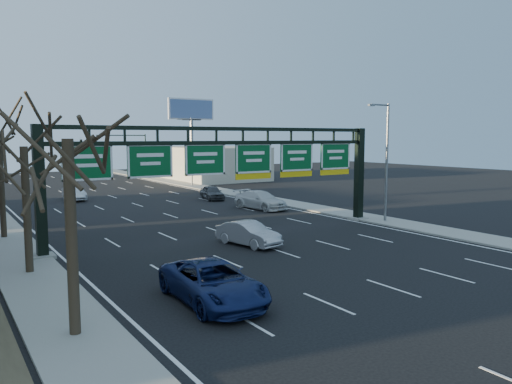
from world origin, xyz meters
TOP-DOWN VIEW (x-y plane):
  - ground at (0.00, 0.00)m, footprint 160.00×160.00m
  - sidewalk_right at (12.80, 20.00)m, footprint 3.00×120.00m
  - lane_markings at (0.00, 20.00)m, footprint 21.60×120.00m
  - sign_gantry at (0.16, 8.00)m, footprint 24.60×1.20m
  - building_right_distant at (20.00, 50.00)m, footprint 12.00×20.00m
  - tree_near at (-12.80, -4.00)m, footprint 3.60×3.60m
  - tree_gantry at (-12.80, 5.00)m, footprint 3.60×3.60m
  - streetlight_near at (12.47, 6.00)m, footprint 2.15×0.22m
  - streetlight_far at (12.47, 40.00)m, footprint 2.15×0.22m
  - billboard_right at (15.00, 44.98)m, footprint 7.00×0.50m
  - traffic_signal_mast at (5.69, 55.00)m, footprint 10.16×0.54m
  - car_blue_suv at (-7.40, -3.42)m, footprint 2.91×5.92m
  - car_silver_sedan at (-0.67, 4.70)m, footprint 2.40×4.62m
  - car_white_wagon at (8.48, 17.17)m, footprint 3.16×5.93m
  - car_grey_far at (8.05, 25.77)m, footprint 2.48×4.53m
  - car_silver_distant at (-4.29, 32.94)m, footprint 1.59×4.54m

SIDE VIEW (x-z plane):
  - ground at x=0.00m, z-range 0.00..0.00m
  - lane_markings at x=0.00m, z-range 0.00..0.01m
  - sidewalk_right at x=12.80m, z-range 0.00..0.12m
  - car_silver_sedan at x=-0.67m, z-range 0.00..1.45m
  - car_grey_far at x=8.05m, z-range 0.00..1.46m
  - car_silver_distant at x=-4.29m, z-range 0.00..1.49m
  - car_blue_suv at x=-7.40m, z-range 0.00..1.62m
  - car_white_wagon at x=8.48m, z-range 0.00..1.64m
  - building_right_distant at x=20.00m, z-range 0.00..5.00m
  - sign_gantry at x=0.16m, z-range 1.03..8.23m
  - streetlight_near at x=12.47m, z-range 0.58..9.58m
  - streetlight_far at x=12.47m, z-range 0.58..9.58m
  - traffic_signal_mast at x=5.69m, z-range 2.00..9.00m
  - tree_gantry at x=-12.80m, z-range 2.87..11.35m
  - tree_near at x=-12.80m, z-range 3.05..11.91m
  - billboard_right at x=15.00m, z-range 3.06..15.06m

